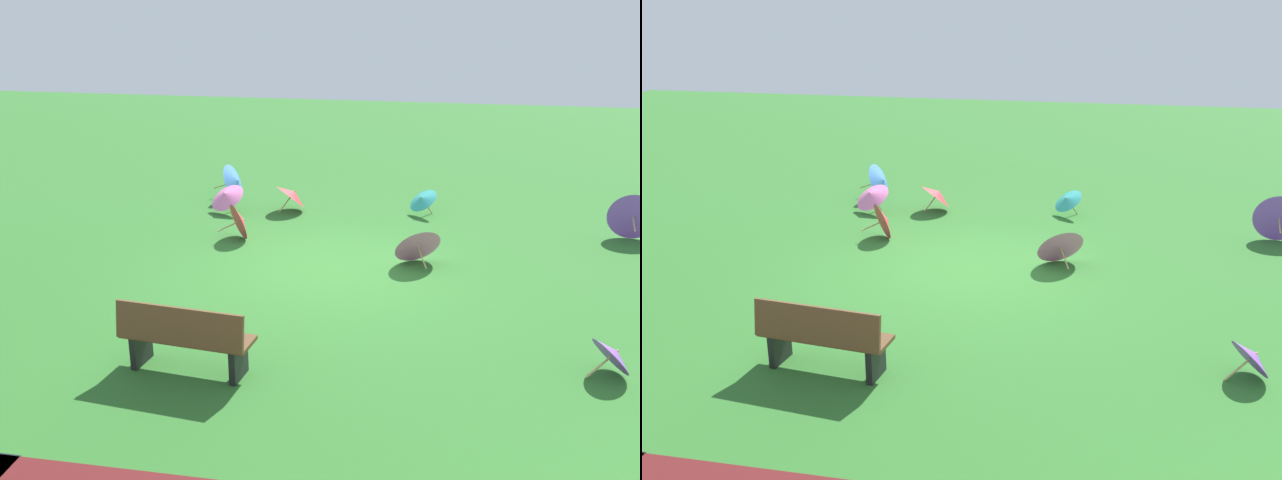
% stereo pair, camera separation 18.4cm
% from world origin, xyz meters
% --- Properties ---
extents(ground, '(40.00, 40.00, 0.00)m').
position_xyz_m(ground, '(0.00, 0.00, 0.00)').
color(ground, '#2D6B28').
extents(park_bench, '(1.64, 0.62, 0.90)m').
position_xyz_m(park_bench, '(1.03, 3.74, 0.47)').
color(park_bench, brown).
rests_on(park_bench, ground).
extents(parasol_pink_0, '(0.98, 0.97, 0.65)m').
position_xyz_m(parasol_pink_0, '(2.68, -2.66, 0.38)').
color(parasol_pink_0, tan).
rests_on(parasol_pink_0, ground).
extents(parasol_pink_1, '(0.97, 0.87, 0.73)m').
position_xyz_m(parasol_pink_1, '(-1.39, -0.45, 0.36)').
color(parasol_pink_1, tan).
rests_on(parasol_pink_1, ground).
extents(parasol_red_1, '(0.72, 0.76, 0.70)m').
position_xyz_m(parasol_red_1, '(1.88, -1.14, 0.35)').
color(parasol_red_1, tan).
rests_on(parasol_red_1, ground).
extents(parasol_teal_0, '(0.80, 0.81, 0.58)m').
position_xyz_m(parasol_teal_0, '(-1.32, -3.28, 0.35)').
color(parasol_teal_0, tan).
rests_on(parasol_teal_0, ground).
extents(parasol_red_2, '(0.94, 0.96, 0.66)m').
position_xyz_m(parasol_red_2, '(1.36, -3.06, 0.37)').
color(parasol_red_2, tan).
rests_on(parasol_red_2, ground).
extents(parasol_purple_0, '(0.93, 0.84, 0.91)m').
position_xyz_m(parasol_purple_0, '(-5.21, -2.57, 0.46)').
color(parasol_purple_0, tan).
rests_on(parasol_purple_0, ground).
extents(parasol_purple_1, '(0.65, 0.71, 0.54)m').
position_xyz_m(parasol_purple_1, '(-3.92, 2.81, 0.28)').
color(parasol_purple_1, tan).
rests_on(parasol_purple_1, ground).
extents(parasol_blue_0, '(0.76, 0.84, 0.81)m').
position_xyz_m(parasol_blue_0, '(2.81, -3.73, 0.41)').
color(parasol_blue_0, tan).
rests_on(parasol_blue_0, ground).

